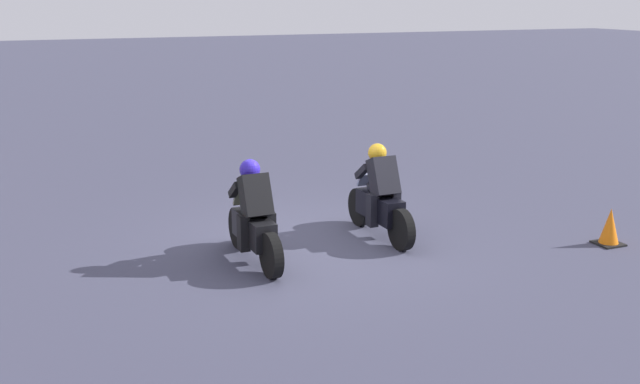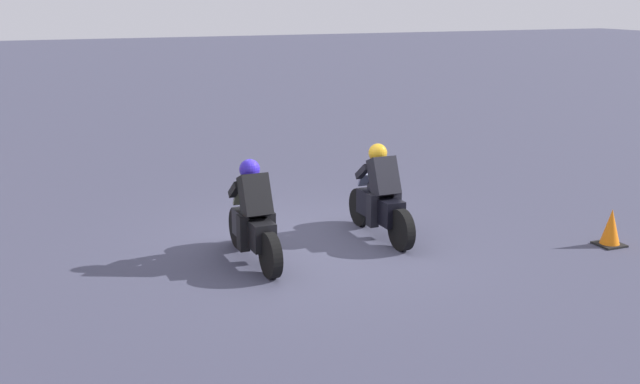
# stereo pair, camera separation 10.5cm
# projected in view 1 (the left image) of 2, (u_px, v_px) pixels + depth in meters

# --- Properties ---
(ground_plane) EXTENTS (120.00, 120.00, 0.00)m
(ground_plane) POSITION_uv_depth(u_px,v_px,m) (312.00, 244.00, 11.87)
(ground_plane) COLOR #3F4055
(rider_lane_a) EXTENTS (2.04, 0.54, 1.51)m
(rider_lane_a) POSITION_uv_depth(u_px,v_px,m) (380.00, 199.00, 12.08)
(rider_lane_a) COLOR black
(rider_lane_a) RESTS_ON ground_plane
(rider_lane_b) EXTENTS (2.04, 0.54, 1.51)m
(rider_lane_b) POSITION_uv_depth(u_px,v_px,m) (254.00, 221.00, 10.94)
(rider_lane_b) COLOR black
(rider_lane_b) RESTS_ON ground_plane
(traffic_cone) EXTENTS (0.40, 0.40, 0.58)m
(traffic_cone) POSITION_uv_depth(u_px,v_px,m) (610.00, 228.00, 11.79)
(traffic_cone) COLOR black
(traffic_cone) RESTS_ON ground_plane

